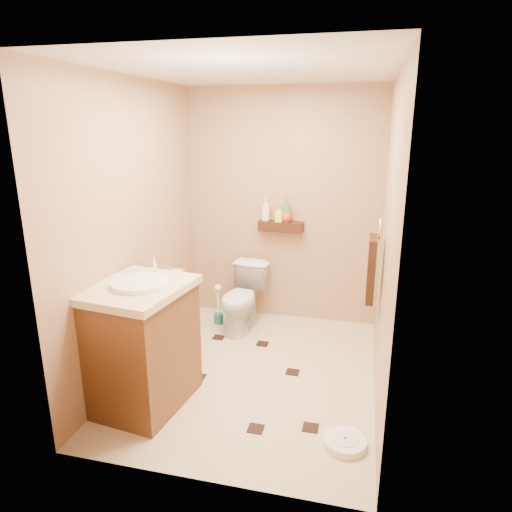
# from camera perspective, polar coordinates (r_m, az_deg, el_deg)

# --- Properties ---
(ground) EXTENTS (2.50, 2.50, 0.00)m
(ground) POSITION_cam_1_polar(r_m,az_deg,el_deg) (4.00, -0.31, -14.40)
(ground) COLOR beige
(ground) RESTS_ON ground
(wall_back) EXTENTS (2.00, 0.04, 2.40)m
(wall_back) POSITION_cam_1_polar(r_m,az_deg,el_deg) (4.74, 3.34, 6.04)
(wall_back) COLOR tan
(wall_back) RESTS_ON ground
(wall_front) EXTENTS (2.00, 0.04, 2.40)m
(wall_front) POSITION_cam_1_polar(r_m,az_deg,el_deg) (2.40, -7.60, -4.38)
(wall_front) COLOR tan
(wall_front) RESTS_ON ground
(wall_left) EXTENTS (0.04, 2.50, 2.40)m
(wall_left) POSITION_cam_1_polar(r_m,az_deg,el_deg) (3.90, -14.78, 3.29)
(wall_left) COLOR tan
(wall_left) RESTS_ON ground
(wall_right) EXTENTS (0.04, 2.50, 2.40)m
(wall_right) POSITION_cam_1_polar(r_m,az_deg,el_deg) (3.44, 16.03, 1.52)
(wall_right) COLOR tan
(wall_right) RESTS_ON ground
(ceiling) EXTENTS (2.00, 2.50, 0.02)m
(ceiling) POSITION_cam_1_polar(r_m,az_deg,el_deg) (3.46, -0.38, 22.26)
(ceiling) COLOR silver
(ceiling) RESTS_ON wall_back
(wall_shelf) EXTENTS (0.46, 0.14, 0.10)m
(wall_shelf) POSITION_cam_1_polar(r_m,az_deg,el_deg) (4.69, 3.12, 3.71)
(wall_shelf) COLOR #371C0F
(wall_shelf) RESTS_ON wall_back
(floor_accents) EXTENTS (1.17, 1.39, 0.01)m
(floor_accents) POSITION_cam_1_polar(r_m,az_deg,el_deg) (3.95, -0.25, -14.79)
(floor_accents) COLOR black
(floor_accents) RESTS_ON ground
(toilet) EXTENTS (0.45, 0.69, 0.66)m
(toilet) POSITION_cam_1_polar(r_m,az_deg,el_deg) (4.65, -1.71, -5.28)
(toilet) COLOR white
(toilet) RESTS_ON ground
(vanity) EXTENTS (0.73, 0.85, 1.08)m
(vanity) POSITION_cam_1_polar(r_m,az_deg,el_deg) (3.51, -14.07, -10.56)
(vanity) COLOR brown
(vanity) RESTS_ON ground
(bathroom_scale) EXTENTS (0.34, 0.34, 0.06)m
(bathroom_scale) POSITION_cam_1_polar(r_m,az_deg,el_deg) (3.28, 11.03, -21.87)
(bathroom_scale) COLOR white
(bathroom_scale) RESTS_ON ground
(toilet_brush) EXTENTS (0.10, 0.10, 0.43)m
(toilet_brush) POSITION_cam_1_polar(r_m,az_deg,el_deg) (4.84, -4.71, -6.72)
(toilet_brush) COLOR #19665C
(toilet_brush) RESTS_ON ground
(towel_ring) EXTENTS (0.12, 0.30, 0.76)m
(towel_ring) POSITION_cam_1_polar(r_m,az_deg,el_deg) (3.75, 14.29, -1.21)
(towel_ring) COLOR silver
(towel_ring) RESTS_ON wall_right
(toilet_paper) EXTENTS (0.12, 0.11, 0.12)m
(toilet_paper) POSITION_cam_1_polar(r_m,az_deg,el_deg) (4.59, -9.80, -2.22)
(toilet_paper) COLOR white
(toilet_paper) RESTS_ON wall_left
(bottle_a) EXTENTS (0.13, 0.13, 0.24)m
(bottle_a) POSITION_cam_1_polar(r_m,az_deg,el_deg) (4.69, 1.23, 5.83)
(bottle_a) COLOR white
(bottle_a) RESTS_ON wall_shelf
(bottle_b) EXTENTS (0.08, 0.08, 0.16)m
(bottle_b) POSITION_cam_1_polar(r_m,az_deg,el_deg) (4.67, 2.92, 5.30)
(bottle_b) COLOR #E4F333
(bottle_b) RESTS_ON wall_shelf
(bottle_c) EXTENTS (0.17, 0.17, 0.15)m
(bottle_c) POSITION_cam_1_polar(r_m,az_deg,el_deg) (4.66, 3.80, 5.20)
(bottle_c) COLOR red
(bottle_c) RESTS_ON wall_shelf
(bottle_d) EXTENTS (0.13, 0.13, 0.24)m
(bottle_d) POSITION_cam_1_polar(r_m,az_deg,el_deg) (4.65, 3.83, 5.71)
(bottle_d) COLOR green
(bottle_d) RESTS_ON wall_shelf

